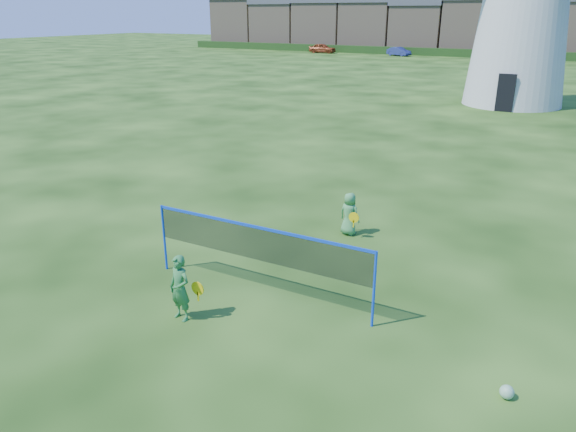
% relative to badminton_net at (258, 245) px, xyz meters
% --- Properties ---
extents(ground, '(220.00, 220.00, 0.00)m').
position_rel_badminton_net_xyz_m(ground, '(-0.00, 0.40, -1.14)').
color(ground, black).
rests_on(ground, ground).
extents(badminton_net, '(5.05, 0.05, 1.55)m').
position_rel_badminton_net_xyz_m(badminton_net, '(0.00, 0.00, 0.00)').
color(badminton_net, blue).
rests_on(badminton_net, ground).
extents(player_girl, '(0.68, 0.39, 1.32)m').
position_rel_badminton_net_xyz_m(player_girl, '(-0.80, -1.52, -0.48)').
color(player_girl, '#327E3D').
rests_on(player_girl, ground).
extents(player_boy, '(0.67, 0.46, 1.14)m').
position_rel_badminton_net_xyz_m(player_boy, '(0.35, 3.95, -0.57)').
color(player_boy, '#4C9D54').
rests_on(player_boy, ground).
extents(play_ball, '(0.22, 0.22, 0.22)m').
position_rel_badminton_net_xyz_m(play_ball, '(5.03, -0.91, -1.03)').
color(play_ball, green).
rests_on(play_ball, ground).
extents(terraced_houses, '(67.74, 8.40, 8.30)m').
position_rel_badminton_net_xyz_m(terraced_houses, '(-18.48, 72.40, 2.78)').
color(terraced_houses, tan).
rests_on(terraced_houses, ground).
extents(hedge, '(62.00, 0.80, 1.00)m').
position_rel_badminton_net_xyz_m(hedge, '(-22.00, 66.40, -0.64)').
color(hedge, '#193814').
rests_on(hedge, ground).
extents(car_left, '(3.89, 1.71, 1.30)m').
position_rel_badminton_net_xyz_m(car_left, '(-29.21, 64.05, -0.49)').
color(car_left, '#8F381A').
rests_on(car_left, ground).
extents(car_right, '(3.60, 2.39, 1.12)m').
position_rel_badminton_net_xyz_m(car_right, '(-18.02, 64.29, -0.58)').
color(car_right, navy).
rests_on(car_right, ground).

